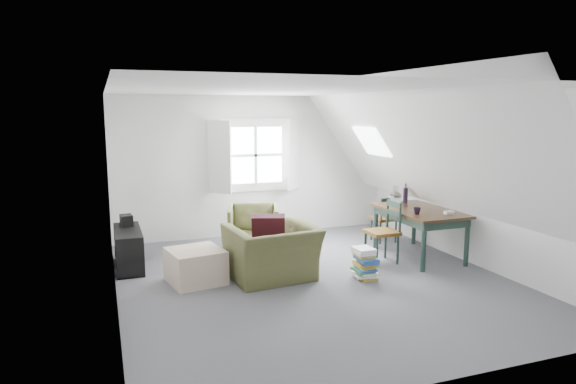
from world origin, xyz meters
name	(u,v)px	position (x,y,z in m)	size (l,w,h in m)	color
floor	(314,280)	(0.00, 0.00, 0.00)	(5.50, 5.50, 0.00)	#4F4F55
ceiling	(315,90)	(0.00, 0.00, 2.50)	(5.50, 5.50, 0.00)	white
wall_back	(255,166)	(0.00, 2.75, 1.25)	(5.00, 5.00, 0.00)	silver
wall_front	(449,237)	(0.00, -2.75, 1.25)	(5.00, 5.00, 0.00)	silver
wall_left	(112,200)	(-2.50, 0.00, 1.25)	(5.50, 5.50, 0.00)	silver
wall_right	(472,179)	(2.50, 0.00, 1.25)	(5.50, 5.50, 0.00)	silver
slope_left	(194,151)	(-1.55, 0.00, 1.78)	(5.50, 5.50, 0.00)	white
slope_right	(418,145)	(1.55, 0.00, 1.78)	(5.50, 5.50, 0.00)	white
dormer_window	(256,155)	(0.00, 2.68, 1.45)	(1.71, 0.35, 1.30)	white
skylight	(372,141)	(1.55, 1.30, 1.75)	(0.55, 0.75, 0.04)	white
armchair_near	(272,279)	(-0.50, 0.25, 0.00)	(1.12, 0.98, 0.73)	#484B26
armchair_far	(254,250)	(-0.34, 1.71, 0.00)	(0.79, 0.81, 0.74)	#484B26
throw_pillow	(268,230)	(-0.50, 0.40, 0.64)	(0.45, 0.13, 0.45)	#370F19
ottoman	(196,266)	(-1.49, 0.47, 0.22)	(0.67, 0.67, 0.45)	#B8A38D
dining_table	(419,216)	(1.95, 0.49, 0.65)	(0.90, 1.49, 0.75)	black
demijohn	(395,197)	(1.80, 0.94, 0.87)	(0.21, 0.21, 0.29)	silver
vase_twigs	(405,195)	(2.05, 1.04, 0.88)	(0.08, 0.09, 0.61)	black
cup	(417,214)	(1.70, 0.19, 0.75)	(0.11, 0.11, 0.10)	black
paper_box	(449,212)	(2.15, 0.04, 0.77)	(0.13, 0.09, 0.04)	white
dining_chair_far	(385,218)	(1.93, 1.45, 0.42)	(0.37, 0.37, 0.80)	brown
dining_chair_near	(384,231)	(1.30, 0.42, 0.48)	(0.43, 0.43, 0.91)	brown
media_shelf	(129,251)	(-2.29, 1.41, 0.25)	(0.36, 1.09, 0.56)	black
electronics_box	(126,221)	(-2.29, 1.69, 0.64)	(0.16, 0.23, 0.18)	black
magazine_stack	(365,263)	(0.67, -0.16, 0.21)	(0.32, 0.38, 0.42)	#B29933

